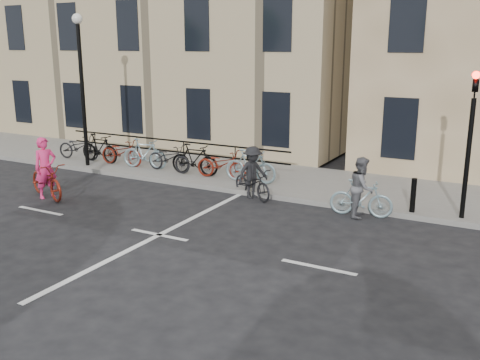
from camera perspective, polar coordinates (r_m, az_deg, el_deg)
The scene contains 10 objects.
ground at distance 12.90m, azimuth -8.61°, elevation -5.82°, with size 120.00×120.00×0.00m, color black.
sidewalk at distance 19.81m, azimuth -7.49°, elevation 1.52°, with size 46.00×4.00×0.15m, color slate.
building_west at distance 27.95m, azimuth -7.78°, elevation 15.65°, with size 20.00×10.00×10.00m, color tan.
traffic_light at distance 14.14m, azimuth 23.42°, elevation 5.19°, with size 0.18×0.30×3.90m.
lamp_post at distance 19.76m, azimuth -16.60°, elevation 11.03°, with size 0.36×0.36×5.28m.
bollard_east at distance 14.57m, azimuth 17.99°, elevation -1.55°, with size 0.14×0.14×0.90m, color black.
parked_bikes at distance 18.86m, azimuth -8.92°, elevation 2.60°, with size 9.35×1.23×1.05m.
cyclist_pink at distance 16.68m, azimuth -19.95°, elevation 0.31°, with size 2.14×1.36×1.80m.
cyclist_grey at distance 14.29m, azimuth 12.83°, elevation -1.33°, with size 1.69×0.85×1.59m.
cyclist_dark at distance 15.64m, azimuth 1.34°, elevation 0.23°, with size 1.81×1.36×1.54m.
Camera 1 is at (7.40, -9.62, 4.38)m, focal length 40.00 mm.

